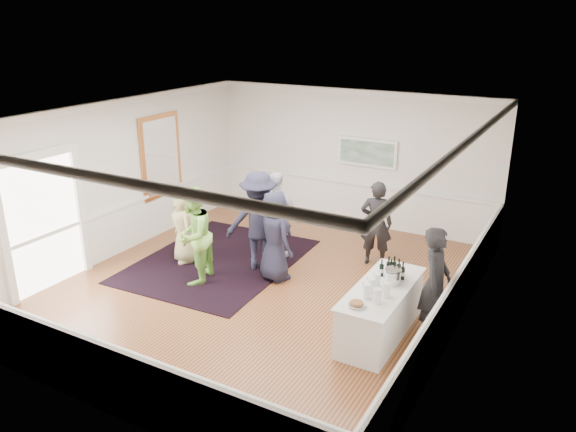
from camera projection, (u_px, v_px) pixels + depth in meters
The scene contains 23 objects.
floor at pixel (264, 286), 10.46m from camera, with size 8.00×8.00×0.00m, color #935730.
ceiling at pixel (261, 114), 9.38m from camera, with size 7.00×8.00×0.02m, color white.
wall_left at pixel (118, 178), 11.53m from camera, with size 0.02×8.00×3.20m, color white.
wall_right at pixel (463, 241), 8.31m from camera, with size 0.02×8.00×3.20m, color white.
wall_back at pixel (352, 158), 13.21m from camera, with size 7.00×0.02×3.20m, color white.
wall_front at pixel (84, 298), 6.64m from camera, with size 7.00×0.02×3.20m, color white.
wainscoting at pixel (263, 261), 10.29m from camera, with size 7.00×8.00×1.00m, color white, non-canonical shape.
mirror at pixel (161, 156), 12.51m from camera, with size 0.05×1.25×1.85m.
doorway at pixel (42, 214), 10.01m from camera, with size 0.10×1.78×2.56m.
landscape_painting at pixel (367, 152), 12.92m from camera, with size 1.44×0.06×0.66m.
area_rug at pixel (219, 261), 11.52m from camera, with size 2.89×3.80×0.02m, color black.
serving_table at pixel (381, 311), 8.73m from camera, with size 0.79×2.05×0.83m.
bartender at pixel (435, 284), 8.52m from camera, with size 0.66×0.43×1.82m, color black.
guest_tan at pixel (184, 225), 11.27m from camera, with size 0.76×0.49×1.56m, color tan.
guest_green at pixel (194, 236), 10.35m from camera, with size 0.90×0.70×1.84m, color #81C54F.
guest_lilac at pixel (277, 216), 11.37m from camera, with size 1.08×0.45×1.84m, color silver.
guest_dark_a at pixel (259, 221), 10.91m from camera, with size 1.27×0.73×1.97m, color #1D1D31.
guest_dark_b at pixel (376, 223), 11.12m from camera, with size 0.63×0.42×1.74m, color black.
guest_navy at pixel (275, 236), 10.48m from camera, with size 0.85×0.55×1.74m, color #1D1D31.
wine_bottles at pixel (394, 268), 8.89m from camera, with size 0.40×0.28×0.31m.
juice_pitchers at pixel (376, 288), 8.30m from camera, with size 0.36×0.59×0.24m.
ice_bucket at pixel (393, 277), 8.67m from camera, with size 0.26×0.26×0.24m, color silver.
nut_bowl at pixel (357, 305), 8.00m from camera, with size 0.25×0.25×0.08m.
Camera 1 is at (5.00, -7.99, 4.75)m, focal length 35.00 mm.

